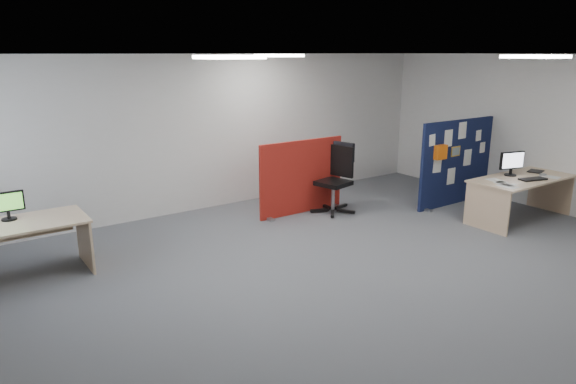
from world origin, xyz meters
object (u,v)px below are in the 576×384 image
navy_divider (456,162)px  main_desk (519,186)px  monitor_main (512,162)px  red_divider (302,177)px  second_desk (14,237)px  office_chair (338,174)px  monitor_second (7,205)px

navy_divider → main_desk: (0.12, -1.20, -0.22)m
navy_divider → main_desk: navy_divider is taller
main_desk → monitor_main: monitor_main is taller
navy_divider → monitor_main: (0.07, -1.05, 0.17)m
monitor_main → navy_divider: bearing=109.1°
main_desk → monitor_main: bearing=110.1°
navy_divider → red_divider: (-2.63, 1.17, -0.15)m
red_divider → second_desk: 4.52m
navy_divider → office_chair: bearing=156.3°
monitor_main → office_chair: bearing=152.9°
monitor_second → office_chair: bearing=-2.6°
monitor_main → monitor_second: (-7.21, 2.16, -0.03)m
red_divider → office_chair: bearing=-25.3°
main_desk → office_chair: office_chair is taller
monitor_main → second_desk: (-7.21, 2.00, -0.40)m
second_desk → monitor_second: bearing=92.4°
main_desk → navy_divider: bearing=95.7°
navy_divider → monitor_second: (-7.15, 1.11, 0.14)m
monitor_second → office_chair: 5.11m
main_desk → office_chair: bearing=135.9°
second_desk → monitor_second: (-0.01, 0.15, 0.37)m
main_desk → red_divider: (-2.75, 2.37, 0.06)m
second_desk → monitor_second: monitor_second is taller
second_desk → office_chair: office_chair is taller
main_desk → monitor_second: 7.63m
monitor_main → office_chair: 2.89m
monitor_main → second_desk: size_ratio=0.27×
main_desk → red_divider: size_ratio=1.12×
monitor_main → monitor_second: bearing=178.9°
main_desk → red_divider: bearing=139.2°
monitor_main → office_chair: size_ratio=0.39×
monitor_second → office_chair: size_ratio=0.33×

